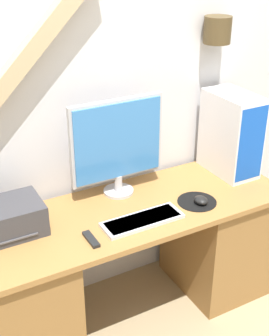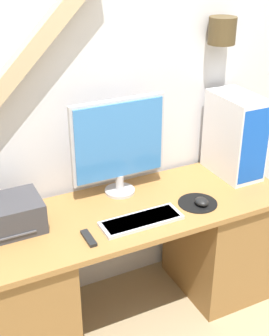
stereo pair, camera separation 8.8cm
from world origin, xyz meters
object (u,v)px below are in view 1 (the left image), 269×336
(mouse, at_px, (201,200))
(printer, at_px, (0,221))
(remote_control, at_px, (91,239))
(computer_tower, at_px, (231,134))
(monitor, at_px, (117,143))
(keyboard, at_px, (142,220))

(mouse, height_order, printer, printer)
(printer, distance_m, remote_control, 0.43)
(computer_tower, height_order, printer, computer_tower)
(monitor, distance_m, computer_tower, 0.69)
(printer, relative_size, remote_control, 3.02)
(mouse, distance_m, computer_tower, 0.48)
(monitor, distance_m, keyboard, 0.42)
(keyboard, distance_m, remote_control, 0.28)
(remote_control, bearing_deg, monitor, 47.46)
(mouse, relative_size, computer_tower, 0.17)
(keyboard, bearing_deg, printer, 160.21)
(keyboard, xyz_separation_m, remote_control, (-0.28, -0.02, -0.00))
(monitor, relative_size, printer, 1.33)
(remote_control, bearing_deg, printer, 144.36)
(keyboard, relative_size, computer_tower, 0.86)
(printer, bearing_deg, remote_control, -35.64)
(printer, xyz_separation_m, remote_control, (0.35, -0.25, -0.07))
(monitor, xyz_separation_m, keyboard, (-0.03, -0.32, -0.28))
(monitor, distance_m, mouse, 0.53)
(computer_tower, bearing_deg, monitor, 172.95)
(computer_tower, bearing_deg, printer, -179.71)
(computer_tower, bearing_deg, keyboard, -161.86)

